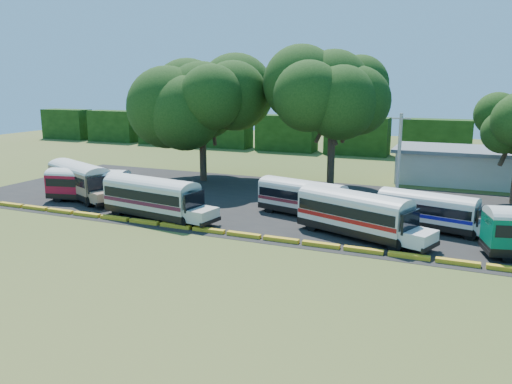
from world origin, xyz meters
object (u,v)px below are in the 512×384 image
at_px(bus_white_red, 356,212).
at_px(tree_west, 202,101).
at_px(bus_beige, 80,178).
at_px(bus_cream_west, 153,196).
at_px(bus_red, 91,183).

relative_size(bus_white_red, tree_west, 0.78).
bearing_deg(bus_beige, bus_cream_west, 6.44).
relative_size(bus_beige, bus_white_red, 1.02).
relative_size(bus_cream_west, bus_white_red, 1.02).
bearing_deg(bus_white_red, tree_west, 165.42).
xyz_separation_m(bus_white_red, tree_west, (-21.24, 14.86, 7.34)).
bearing_deg(bus_cream_west, bus_beige, 170.97).
relative_size(bus_beige, bus_red, 1.10).
height_order(bus_red, bus_white_red, bus_white_red).
relative_size(bus_beige, tree_west, 0.80).
xyz_separation_m(bus_red, tree_west, (4.91, 13.57, 7.47)).
height_order(bus_beige, bus_red, bus_beige).
bearing_deg(bus_white_red, bus_red, -162.42).
height_order(bus_beige, bus_cream_west, bus_beige).
bearing_deg(bus_beige, tree_west, 86.15).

